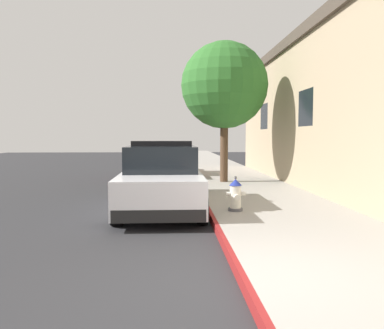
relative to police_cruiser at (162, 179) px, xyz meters
name	(u,v)px	position (x,y,z in m)	size (l,w,h in m)	color
ground_plane	(73,189)	(-3.31, 4.69, -0.84)	(28.58, 60.00, 0.20)	#2B2B2D
sidewalk_pavement	(238,183)	(2.69, 4.69, -0.66)	(3.14, 60.00, 0.16)	#9E9991
curb_painted_edge	(195,183)	(1.08, 4.69, -0.66)	(0.08, 60.00, 0.16)	maroon
police_cruiser	(162,179)	(0.00, 0.00, 0.00)	(1.94, 4.84, 1.68)	white
parked_car_silver_ahead	(162,161)	(-0.18, 7.54, 0.00)	(1.94, 4.84, 1.56)	maroon
fire_hydrant	(236,195)	(1.64, -1.13, -0.23)	(0.44, 0.40, 0.76)	#4C4C51
street_tree	(224,86)	(2.13, 4.48, 2.84)	(3.07, 3.07, 4.97)	brown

